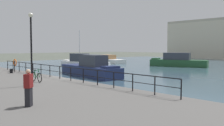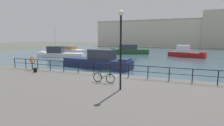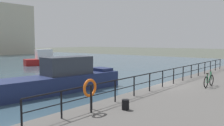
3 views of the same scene
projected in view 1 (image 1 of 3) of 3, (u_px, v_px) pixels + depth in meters
name	position (u px, v px, depth m)	size (l,w,h in m)	color
ground_plane	(65.00, 86.00, 21.92)	(240.00, 240.00, 0.00)	#4C5147
water_basin	(215.00, 67.00, 42.66)	(80.00, 60.00, 0.01)	#385160
moored_blue_motorboat	(109.00, 60.00, 54.53)	(9.30, 4.42, 1.73)	white
moored_green_narrowboat	(83.00, 62.00, 44.77)	(10.08, 4.21, 6.46)	white
moored_white_yacht	(178.00, 61.00, 43.44)	(9.96, 5.41, 2.43)	#23512D
moored_red_daysailer	(91.00, 69.00, 28.84)	(10.10, 3.67, 2.51)	navy
quay_railing	(60.00, 70.00, 21.00)	(23.23, 0.07, 1.08)	black
parked_bicycle	(36.00, 77.00, 19.22)	(1.77, 0.11, 0.98)	black
mooring_bollard	(11.00, 71.00, 25.60)	(0.32, 0.32, 0.44)	black
life_ring_stand	(15.00, 63.00, 27.07)	(0.75, 0.16, 1.40)	black
quay_lamp_post	(31.00, 40.00, 17.01)	(0.32, 0.32, 5.03)	black
standing_person	(29.00, 87.00, 11.16)	(0.50, 0.51, 1.69)	black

